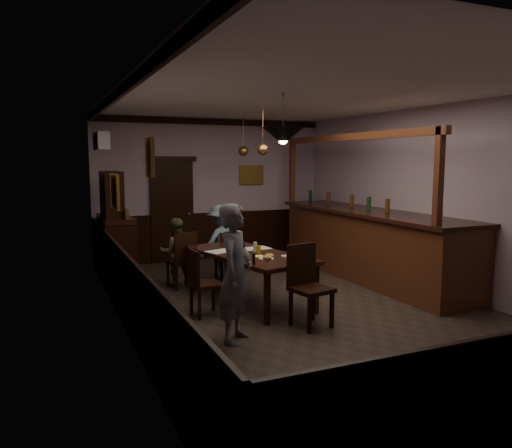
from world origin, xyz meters
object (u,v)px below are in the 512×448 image
soda_can (259,250)px  bar_counter (370,243)px  chair_far_left (183,258)px  pendant_iron (283,136)px  coffee_cup (289,253)px  person_seated_left (175,252)px  person_standing (236,273)px  sideboard (115,237)px  person_seated_right (221,242)px  pendant_brass_far (243,151)px  chair_side (201,280)px  chair_far_right (228,254)px  chair_near (307,281)px  dining_table (249,257)px  pendant_brass_mid (263,150)px

soda_can → bar_counter: size_ratio=0.03×
chair_far_left → pendant_iron: pendant_iron is taller
coffee_cup → person_seated_left: bearing=109.5°
person_standing → sideboard: (-0.86, 3.72, -0.04)m
person_seated_right → pendant_brass_far: bearing=-153.6°
chair_side → soda_can: bearing=-78.1°
chair_side → coffee_cup: 1.32m
chair_far_left → person_seated_right: (0.82, 0.46, 0.14)m
chair_far_right → soda_can: size_ratio=7.34×
chair_far_left → chair_side: (-0.16, -1.53, -0.01)m
chair_near → person_seated_right: (-0.15, 2.89, 0.09)m
pendant_brass_far → soda_can: bearing=-107.1°
person_seated_left → chair_far_right: bearing=177.4°
person_seated_left → soda_can: size_ratio=9.61×
pendant_brass_far → coffee_cup: bearing=-99.1°
chair_far_right → person_standing: person_standing is taller
chair_near → bar_counter: (2.30, 1.81, 0.07)m
dining_table → pendant_iron: (0.17, -0.78, 1.75)m
person_seated_left → soda_can: 1.78m
person_seated_right → person_seated_left: bearing=-7.7°
chair_far_left → chair_far_right: bearing=-179.0°
person_seated_left → bar_counter: size_ratio=0.25×
chair_near → person_seated_right: person_seated_right is taller
person_seated_left → coffee_cup: size_ratio=14.41×
dining_table → person_standing: person_standing is taller
dining_table → bar_counter: (2.57, 0.53, -0.04)m
person_standing → person_seated_right: (0.89, 3.05, -0.15)m
bar_counter → pendant_iron: bearing=-151.4°
coffee_cup → sideboard: 3.45m
chair_far_left → coffee_cup: size_ratio=11.94×
person_seated_left → sideboard: bearing=-42.0°
chair_near → pendant_brass_far: (0.61, 3.68, 1.72)m
pendant_brass_far → chair_far_right: bearing=-124.2°
pendant_brass_mid → dining_table: bearing=-123.7°
sideboard → pendant_iron: pendant_iron is taller
dining_table → pendant_brass_far: pendant_brass_far is taller
person_seated_left → bar_counter: bearing=167.4°
dining_table → sideboard: sideboard is taller
dining_table → coffee_cup: coffee_cup is taller
person_standing → soda_can: 1.59m
chair_far_left → person_standing: 2.61m
pendant_iron → person_seated_right: bearing=91.1°
person_seated_left → pendant_iron: size_ratio=1.72×
pendant_brass_mid → pendant_iron: bearing=-105.9°
person_seated_right → pendant_iron: pendant_iron is taller
chair_near → person_seated_left: 2.90m
pendant_brass_far → person_seated_right: bearing=-134.0°
chair_far_right → person_standing: bearing=70.6°
chair_far_left → person_standing: bearing=77.1°
dining_table → sideboard: size_ratio=1.22×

